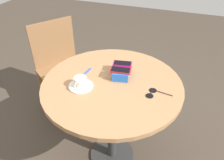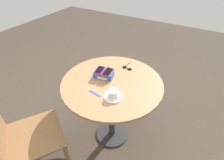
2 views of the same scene
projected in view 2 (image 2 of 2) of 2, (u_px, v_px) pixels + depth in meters
name	position (u px, v px, depth m)	size (l,w,h in m)	color
ground_plane	(112.00, 134.00, 2.04)	(8.00, 8.00, 0.00)	#42382D
round_table	(112.00, 92.00, 1.64)	(0.92, 0.92, 0.77)	#2D2D2D
phone_box	(104.00, 74.00, 1.61)	(0.19, 0.14, 0.06)	blue
phone_magenta	(100.00, 70.00, 1.60)	(0.09, 0.14, 0.01)	#D11975
phone_red	(108.00, 72.00, 1.58)	(0.09, 0.14, 0.01)	red
saucer	(113.00, 97.00, 1.41)	(0.16, 0.16, 0.01)	silver
coffee_cup	(113.00, 94.00, 1.39)	(0.11, 0.08, 0.06)	silver
lanyard_strap	(95.00, 93.00, 1.44)	(0.12, 0.02, 0.00)	blue
sunglasses	(127.00, 68.00, 1.75)	(0.11, 0.15, 0.01)	black
chair_near_window	(24.00, 137.00, 1.46)	(0.64, 0.64, 0.89)	brown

